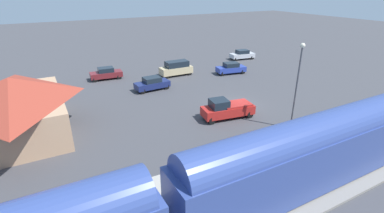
{
  "coord_description": "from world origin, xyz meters",
  "views": [
    {
      "loc": [
        -24.32,
        19.41,
        12.7
      ],
      "look_at": [
        -0.04,
        6.14,
        1.0
      ],
      "focal_mm": 26.82,
      "sensor_mm": 36.0,
      "label": 1
    }
  ],
  "objects_px": {
    "suv_tan": "(176,68)",
    "sedan_silver": "(242,55)",
    "station_building": "(15,106)",
    "sedan_blue": "(231,68)",
    "light_pole_near_platform": "(298,77)",
    "sedan_navy": "(152,83)",
    "pedestrian_waiting_far": "(356,114)",
    "sedan_maroon": "(106,73)",
    "pickup_red": "(227,109)"
  },
  "relations": [
    {
      "from": "sedan_maroon",
      "to": "sedan_navy",
      "type": "xyz_separation_m",
      "value": [
        -7.64,
        -4.18,
        0.0
      ]
    },
    {
      "from": "suv_tan",
      "to": "pickup_red",
      "type": "bearing_deg",
      "value": 172.68
    },
    {
      "from": "sedan_silver",
      "to": "sedan_navy",
      "type": "height_order",
      "value": "same"
    },
    {
      "from": "pedestrian_waiting_far",
      "to": "suv_tan",
      "type": "bearing_deg",
      "value": 17.85
    },
    {
      "from": "sedan_maroon",
      "to": "light_pole_near_platform",
      "type": "xyz_separation_m",
      "value": [
        -24.35,
        -11.86,
        4.22
      ]
    },
    {
      "from": "sedan_blue",
      "to": "sedan_maroon",
      "type": "bearing_deg",
      "value": 70.19
    },
    {
      "from": "suv_tan",
      "to": "light_pole_near_platform",
      "type": "bearing_deg",
      "value": -174.55
    },
    {
      "from": "station_building",
      "to": "sedan_navy",
      "type": "height_order",
      "value": "station_building"
    },
    {
      "from": "light_pole_near_platform",
      "to": "sedan_silver",
      "type": "bearing_deg",
      "value": -28.27
    },
    {
      "from": "pedestrian_waiting_far",
      "to": "pickup_red",
      "type": "xyz_separation_m",
      "value": [
        7.59,
        9.78,
        -0.25
      ]
    },
    {
      "from": "sedan_maroon",
      "to": "sedan_navy",
      "type": "relative_size",
      "value": 1.0
    },
    {
      "from": "pedestrian_waiting_far",
      "to": "suv_tan",
      "type": "xyz_separation_m",
      "value": [
        23.87,
        7.69,
        -0.13
      ]
    },
    {
      "from": "pedestrian_waiting_far",
      "to": "light_pole_near_platform",
      "type": "distance_m",
      "value": 7.36
    },
    {
      "from": "sedan_silver",
      "to": "sedan_maroon",
      "type": "distance_m",
      "value": 25.14
    },
    {
      "from": "suv_tan",
      "to": "sedan_maroon",
      "type": "height_order",
      "value": "suv_tan"
    },
    {
      "from": "station_building",
      "to": "sedan_blue",
      "type": "relative_size",
      "value": 2.58
    },
    {
      "from": "station_building",
      "to": "pedestrian_waiting_far",
      "type": "distance_m",
      "value": 31.74
    },
    {
      "from": "sedan_silver",
      "to": "light_pole_near_platform",
      "type": "bearing_deg",
      "value": 151.73
    },
    {
      "from": "light_pole_near_platform",
      "to": "sedan_maroon",
      "type": "bearing_deg",
      "value": 25.97
    },
    {
      "from": "pedestrian_waiting_far",
      "to": "suv_tan",
      "type": "height_order",
      "value": "suv_tan"
    },
    {
      "from": "sedan_navy",
      "to": "light_pole_near_platform",
      "type": "distance_m",
      "value": 18.86
    },
    {
      "from": "suv_tan",
      "to": "sedan_silver",
      "type": "bearing_deg",
      "value": -76.94
    },
    {
      "from": "station_building",
      "to": "sedan_blue",
      "type": "bearing_deg",
      "value": -76.72
    },
    {
      "from": "station_building",
      "to": "sedan_navy",
      "type": "distance_m",
      "value": 16.22
    },
    {
      "from": "sedan_navy",
      "to": "sedan_blue",
      "type": "bearing_deg",
      "value": -84.69
    },
    {
      "from": "station_building",
      "to": "light_pole_near_platform",
      "type": "height_order",
      "value": "light_pole_near_platform"
    },
    {
      "from": "sedan_maroon",
      "to": "sedan_blue",
      "type": "bearing_deg",
      "value": -109.81
    },
    {
      "from": "station_building",
      "to": "pedestrian_waiting_far",
      "type": "height_order",
      "value": "station_building"
    },
    {
      "from": "pedestrian_waiting_far",
      "to": "light_pole_near_platform",
      "type": "height_order",
      "value": "light_pole_near_platform"
    },
    {
      "from": "sedan_blue",
      "to": "sedan_maroon",
      "type": "relative_size",
      "value": 1.03
    },
    {
      "from": "suv_tan",
      "to": "pickup_red",
      "type": "xyz_separation_m",
      "value": [
        -16.28,
        2.09,
        -0.12
      ]
    },
    {
      "from": "suv_tan",
      "to": "pickup_red",
      "type": "relative_size",
      "value": 0.87
    },
    {
      "from": "pedestrian_waiting_far",
      "to": "sedan_silver",
      "type": "bearing_deg",
      "value": -15.51
    },
    {
      "from": "suv_tan",
      "to": "pickup_red",
      "type": "distance_m",
      "value": 16.41
    },
    {
      "from": "pickup_red",
      "to": "light_pole_near_platform",
      "type": "bearing_deg",
      "value": -139.81
    },
    {
      "from": "sedan_blue",
      "to": "sedan_maroon",
      "type": "xyz_separation_m",
      "value": [
        6.38,
        17.72,
        0.0
      ]
    },
    {
      "from": "pedestrian_waiting_far",
      "to": "sedan_silver",
      "type": "distance_m",
      "value": 28.45
    },
    {
      "from": "suv_tan",
      "to": "sedan_navy",
      "type": "distance_m",
      "value": 7.2
    },
    {
      "from": "pickup_red",
      "to": "sedan_navy",
      "type": "bearing_deg",
      "value": 16.77
    },
    {
      "from": "sedan_silver",
      "to": "sedan_maroon",
      "type": "bearing_deg",
      "value": 90.79
    },
    {
      "from": "pedestrian_waiting_far",
      "to": "sedan_navy",
      "type": "relative_size",
      "value": 0.37
    },
    {
      "from": "station_building",
      "to": "sedan_maroon",
      "type": "distance_m",
      "value": 17.22
    },
    {
      "from": "pickup_red",
      "to": "light_pole_near_platform",
      "type": "height_order",
      "value": "light_pole_near_platform"
    },
    {
      "from": "sedan_maroon",
      "to": "sedan_navy",
      "type": "bearing_deg",
      "value": -151.33
    },
    {
      "from": "sedan_blue",
      "to": "sedan_maroon",
      "type": "height_order",
      "value": "same"
    },
    {
      "from": "pickup_red",
      "to": "sedan_navy",
      "type": "distance_m",
      "value": 12.37
    },
    {
      "from": "station_building",
      "to": "suv_tan",
      "type": "bearing_deg",
      "value": -64.45
    },
    {
      "from": "sedan_maroon",
      "to": "pickup_red",
      "type": "bearing_deg",
      "value": -158.31
    },
    {
      "from": "pickup_red",
      "to": "sedan_navy",
      "type": "xyz_separation_m",
      "value": [
        11.84,
        3.57,
        -0.15
      ]
    },
    {
      "from": "suv_tan",
      "to": "sedan_navy",
      "type": "relative_size",
      "value": 1.07
    }
  ]
}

